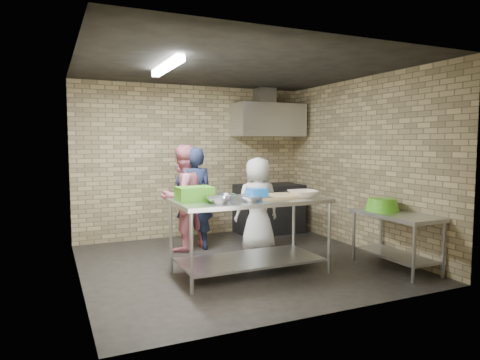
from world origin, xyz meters
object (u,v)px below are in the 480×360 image
stove (269,209)px  blue_tub (257,194)px  prep_table (250,236)px  green_crate (194,194)px  man_navy (194,199)px  side_counter (396,241)px  green_basin (382,204)px  bottle_red (266,124)px  woman_pink (183,198)px  woman_white (258,204)px

stove → blue_tub: 2.70m
prep_table → green_crate: (-0.70, 0.12, 0.57)m
green_crate → man_navy: bearing=72.0°
side_counter → blue_tub: size_ratio=5.56×
prep_table → man_navy: bearing=100.0°
blue_tub → green_basin: size_ratio=0.47×
bottle_red → woman_pink: bearing=-155.9°
prep_table → man_navy: (-0.26, 1.47, 0.32)m
green_crate → woman_white: (1.34, 0.93, -0.33)m
green_crate → blue_tub: 0.78m
bottle_red → stove: bearing=-101.8°
stove → green_crate: 3.00m
green_basin → woman_pink: woman_pink is taller
side_counter → woman_white: (-1.23, 1.66, 0.36)m
prep_table → woman_white: (0.64, 1.05, 0.24)m
green_basin → bottle_red: size_ratio=2.56×
bottle_red → man_navy: size_ratio=0.11×
prep_table → woman_pink: size_ratio=1.17×
green_crate → bottle_red: bottle_red is taller
woman_white → man_navy: bearing=-21.0°
man_navy → woman_white: man_navy is taller
prep_table → man_navy: size_ratio=1.20×
prep_table → green_basin: size_ratio=4.22×
blue_tub → bottle_red: bearing=60.1°
side_counter → blue_tub: 2.01m
side_counter → stove: size_ratio=1.00×
stove → blue_tub: blue_tub is taller
stove → woman_white: 1.37m
green_basin → stove: bearing=99.8°
blue_tub → man_navy: 1.62m
side_counter → woman_pink: woman_pink is taller
green_crate → green_basin: size_ratio=0.94×
bottle_red → man_navy: bearing=-152.3°
blue_tub → woman_pink: (-0.47, 1.63, -0.21)m
green_basin → woman_pink: bearing=140.3°
stove → woman_pink: woman_pink is taller
woman_white → stove: bearing=-121.9°
blue_tub → stove: bearing=58.5°
side_counter → blue_tub: blue_tub is taller
prep_table → green_basin: prep_table is taller
bottle_red → side_counter: bearing=-82.4°
woman_pink → green_basin: bearing=118.5°
prep_table → stove: size_ratio=1.62×
stove → green_basin: 2.57m
bottle_red → woman_pink: bottle_red is taller
man_navy → woman_white: size_ratio=1.11×
prep_table → stove: (1.43, 2.14, -0.04)m
green_basin → woman_white: size_ratio=0.31×
green_basin → blue_tub: bearing=171.9°
bottle_red → man_navy: 2.31m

